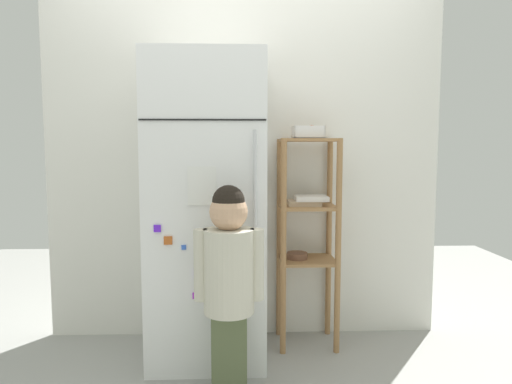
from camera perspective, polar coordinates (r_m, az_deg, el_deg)
The scene contains 6 objects.
ground_plane at distance 2.91m, azimuth -1.35°, elevation -19.89°, with size 6.00×6.00×0.00m, color #999993.
kitchen_wall_back at distance 2.98m, azimuth -1.48°, elevation 3.40°, with size 2.57×0.03×2.28m, color silver.
refrigerator at distance 2.68m, azimuth -6.10°, elevation -2.23°, with size 0.67×0.63×1.78m.
child_standing at distance 2.26m, azimuth -3.44°, elevation -9.85°, with size 0.35×0.26×1.07m.
pantry_shelf_unit at distance 2.86m, azimuth 6.46°, elevation -3.89°, with size 0.37×0.32×1.31m.
fruit_bin at distance 2.81m, azimuth 6.71°, elevation 7.44°, with size 0.18×0.17×0.08m.
Camera 1 is at (-0.03, -2.63, 1.25)m, focal length 31.68 mm.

